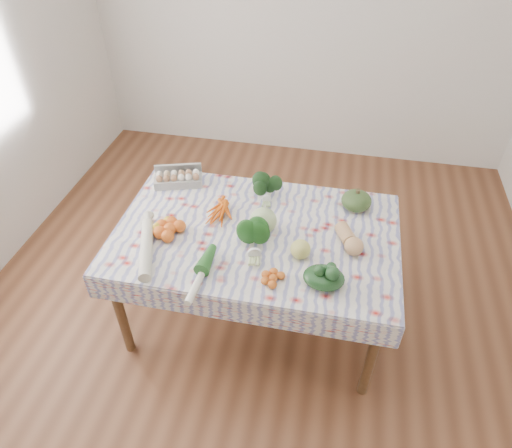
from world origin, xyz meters
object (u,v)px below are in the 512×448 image
cabbage (263,221)px  butternut_squash (349,238)px  kabocha_squash (356,201)px  egg_carton (178,180)px  grapefruit (300,249)px  dining_table (256,242)px

cabbage → butternut_squash: cabbage is taller
cabbage → kabocha_squash: bearing=31.9°
egg_carton → butternut_squash: (1.14, -0.37, 0.01)m
egg_carton → kabocha_squash: bearing=-18.2°
grapefruit → cabbage: bearing=144.5°
cabbage → grapefruit: (0.24, -0.17, -0.02)m
dining_table → egg_carton: size_ratio=5.13×
egg_carton → cabbage: bearing=-45.5°
egg_carton → kabocha_squash: (1.16, -0.02, 0.02)m
egg_carton → cabbage: (0.64, -0.34, 0.04)m
butternut_squash → cabbage: bearing=151.4°
grapefruit → kabocha_squash: bearing=60.4°
dining_table → kabocha_squash: size_ratio=8.65×
dining_table → egg_carton: bearing=149.1°
kabocha_squash → cabbage: 0.62m
dining_table → cabbage: (0.04, 0.01, 0.16)m
kabocha_squash → butternut_squash: bearing=-94.0°
kabocha_squash → grapefruit: bearing=-119.6°
kabocha_squash → cabbage: bearing=-148.1°
kabocha_squash → grapefruit: 0.57m
egg_carton → kabocha_squash: kabocha_squash is taller
dining_table → grapefruit: grapefruit is taller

